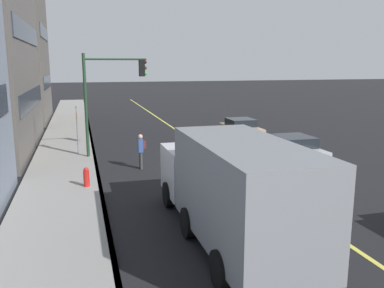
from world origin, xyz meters
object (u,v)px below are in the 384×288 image
at_px(car_silver, 293,150).
at_px(fire_hydrant, 87,179).
at_px(car_tan, 241,129).
at_px(truck_gray, 232,187).
at_px(traffic_light_mast, 109,88).
at_px(street_sign_post, 77,127).
at_px(pedestrian_with_backpack, 141,149).

distance_m(car_silver, fire_hydrant, 10.28).
height_order(car_tan, fire_hydrant, car_tan).
xyz_separation_m(car_tan, truck_gray, (-14.62, 6.33, 0.88)).
bearing_deg(traffic_light_mast, truck_gray, -168.21).
xyz_separation_m(car_tan, fire_hydrant, (-8.53, 10.21, -0.28)).
relative_size(car_tan, fire_hydrant, 4.07).
xyz_separation_m(car_silver, traffic_light_mast, (4.02, 8.71, 3.03)).
xyz_separation_m(car_tan, car_silver, (-6.97, 0.05, 0.02)).
distance_m(car_tan, street_sign_post, 10.75).
distance_m(pedestrian_with_backpack, fire_hydrant, 3.88).
bearing_deg(street_sign_post, fire_hydrant, -177.30).
distance_m(car_tan, truck_gray, 15.96).
relative_size(pedestrian_with_backpack, fire_hydrant, 1.81).
height_order(car_tan, truck_gray, truck_gray).
height_order(street_sign_post, fire_hydrant, street_sign_post).
distance_m(pedestrian_with_backpack, street_sign_post, 4.75).
xyz_separation_m(truck_gray, pedestrian_with_backpack, (8.88, 1.24, -0.63)).
distance_m(car_silver, pedestrian_with_backpack, 7.62).
bearing_deg(street_sign_post, car_silver, -115.15).
xyz_separation_m(truck_gray, fire_hydrant, (6.09, 3.88, -1.16)).
distance_m(truck_gray, pedestrian_with_backpack, 8.99).
distance_m(truck_gray, traffic_light_mast, 12.11).
height_order(car_tan, traffic_light_mast, traffic_light_mast).
bearing_deg(traffic_light_mast, fire_hydrant, 165.45).
xyz_separation_m(street_sign_post, fire_hydrant, (-6.47, -0.30, -1.17)).
relative_size(traffic_light_mast, fire_hydrant, 5.92).
distance_m(truck_gray, fire_hydrant, 7.31).
xyz_separation_m(car_silver, truck_gray, (-7.65, 6.27, 0.87)).
height_order(car_tan, pedestrian_with_backpack, pedestrian_with_backpack).
distance_m(car_tan, pedestrian_with_backpack, 9.50).
bearing_deg(truck_gray, car_tan, -23.39).
bearing_deg(traffic_light_mast, car_silver, -114.78).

